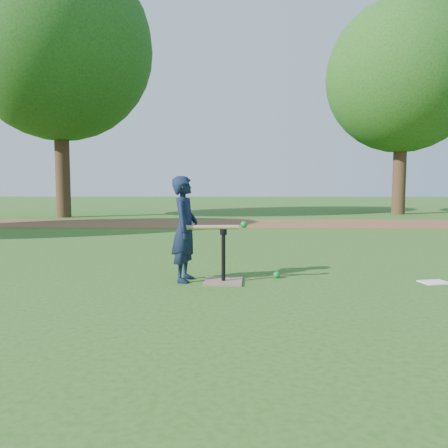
{
  "coord_description": "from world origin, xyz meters",
  "views": [
    {
      "loc": [
        0.04,
        -5.31,
        1.11
      ],
      "look_at": [
        -0.08,
        -0.06,
        0.65
      ],
      "focal_mm": 35.0,
      "sensor_mm": 36.0,
      "label": 1
    }
  ],
  "objects": [
    {
      "name": "batting_tee",
      "position": [
        -0.08,
        -0.36,
        0.11
      ],
      "size": [
        0.45,
        0.45,
        0.61
      ],
      "color": "#836A53",
      "rests_on": "ground"
    },
    {
      "name": "child",
      "position": [
        -0.53,
        -0.29,
        0.61
      ],
      "size": [
        0.34,
        0.48,
        1.22
      ],
      "primitive_type": "imported",
      "rotation": [
        0.0,
        0.0,
        1.46
      ],
      "color": "#101A32",
      "rests_on": "ground"
    },
    {
      "name": "clipboard",
      "position": [
        2.34,
        -0.32,
        0.01
      ],
      "size": [
        0.34,
        0.29,
        0.01
      ],
      "primitive_type": "cube",
      "rotation": [
        0.0,
        0.0,
        0.22
      ],
      "color": "white",
      "rests_on": "ground"
    },
    {
      "name": "tree_right",
      "position": [
        6.5,
        12.0,
        5.29
      ],
      "size": [
        5.8,
        5.8,
        8.21
      ],
      "color": "#382316",
      "rests_on": "ground"
    },
    {
      "name": "swing_action",
      "position": [
        -0.16,
        -0.38,
        0.65
      ],
      "size": [
        0.73,
        0.16,
        0.1
      ],
      "color": "tan",
      "rests_on": "ground"
    },
    {
      "name": "tree_left",
      "position": [
        -6.0,
        10.0,
        5.87
      ],
      "size": [
        6.4,
        6.4,
        9.08
      ],
      "color": "#382316",
      "rests_on": "ground"
    },
    {
      "name": "wiffle_ball_ground",
      "position": [
        0.56,
        -0.11,
        0.04
      ],
      "size": [
        0.08,
        0.08,
        0.08
      ],
      "primitive_type": "sphere",
      "color": "#0C862A",
      "rests_on": "ground"
    },
    {
      "name": "dirt_strip",
      "position": [
        0.0,
        7.5,
        0.01
      ],
      "size": [
        24.0,
        3.0,
        0.01
      ],
      "primitive_type": "cube",
      "color": "brown",
      "rests_on": "ground"
    },
    {
      "name": "ground",
      "position": [
        0.0,
        0.0,
        0.0
      ],
      "size": [
        80.0,
        80.0,
        0.0
      ],
      "primitive_type": "plane",
      "color": "#285116",
      "rests_on": "ground"
    }
  ]
}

